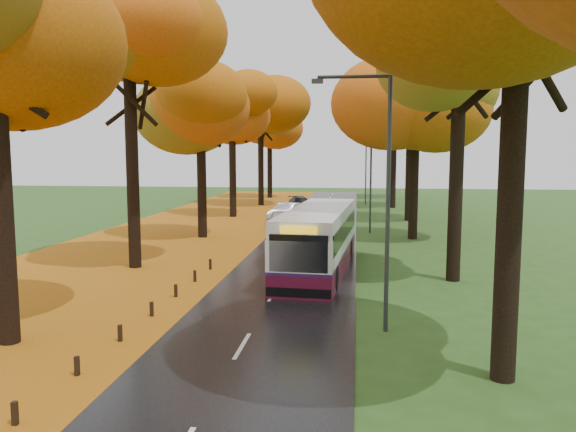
% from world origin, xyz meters
% --- Properties ---
extents(road, '(6.50, 90.00, 0.04)m').
position_xyz_m(road, '(0.00, 25.00, 0.02)').
color(road, black).
rests_on(road, ground).
extents(centre_line, '(0.12, 90.00, 0.01)m').
position_xyz_m(centre_line, '(0.00, 25.00, 0.04)').
color(centre_line, silver).
rests_on(centre_line, road).
extents(leaf_verge, '(12.00, 90.00, 0.02)m').
position_xyz_m(leaf_verge, '(-9.00, 25.00, 0.01)').
color(leaf_verge, '#82460B').
rests_on(leaf_verge, ground).
extents(leaf_drift, '(0.90, 90.00, 0.01)m').
position_xyz_m(leaf_drift, '(-3.05, 25.00, 0.04)').
color(leaf_drift, '#BD6F13').
rests_on(leaf_drift, road).
extents(trees_left, '(9.20, 74.00, 13.88)m').
position_xyz_m(trees_left, '(-7.18, 27.06, 9.53)').
color(trees_left, black).
rests_on(trees_left, ground).
extents(trees_right, '(9.30, 74.20, 13.96)m').
position_xyz_m(trees_right, '(7.19, 26.91, 9.69)').
color(trees_right, black).
rests_on(trees_right, ground).
extents(bollard_row, '(0.11, 23.51, 0.52)m').
position_xyz_m(bollard_row, '(-3.70, 4.70, 0.26)').
color(bollard_row, black).
rests_on(bollard_row, ground).
extents(streetlamp_near, '(2.45, 0.18, 8.00)m').
position_xyz_m(streetlamp_near, '(3.95, 8.00, 4.71)').
color(streetlamp_near, '#333538').
rests_on(streetlamp_near, ground).
extents(streetlamp_mid, '(2.45, 0.18, 8.00)m').
position_xyz_m(streetlamp_mid, '(3.95, 30.00, 4.71)').
color(streetlamp_mid, '#333538').
rests_on(streetlamp_mid, ground).
extents(streetlamp_far, '(2.45, 0.18, 8.00)m').
position_xyz_m(streetlamp_far, '(3.95, 52.00, 4.71)').
color(streetlamp_far, '#333538').
rests_on(streetlamp_far, ground).
extents(bus, '(3.37, 11.43, 2.97)m').
position_xyz_m(bus, '(1.48, 16.78, 1.59)').
color(bus, '#520C25').
rests_on(bus, road).
extents(car_white, '(2.36, 4.29, 1.38)m').
position_xyz_m(car_white, '(-2.25, 30.63, 0.73)').
color(car_white, '#B8B8BD').
rests_on(car_white, road).
extents(car_silver, '(2.87, 4.77, 1.49)m').
position_xyz_m(car_silver, '(-2.35, 35.52, 0.78)').
color(car_silver, '#ADB0B5').
rests_on(car_silver, road).
extents(car_dark, '(3.21, 4.85, 1.30)m').
position_xyz_m(car_dark, '(-2.13, 44.17, 0.69)').
color(car_dark, black).
rests_on(car_dark, road).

